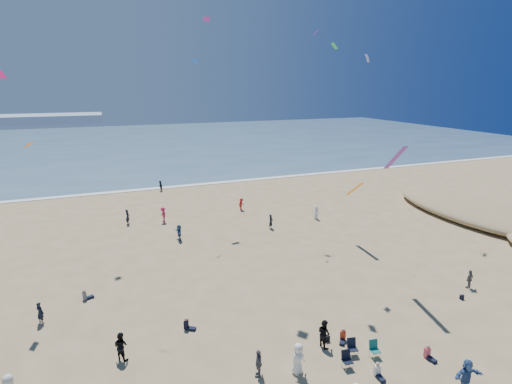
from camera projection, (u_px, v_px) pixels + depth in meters
name	position (u px, v px, depth m)	size (l,w,h in m)	color
ocean	(128.00, 144.00, 104.87)	(220.00, 100.00, 0.06)	#476B84
surf_line	(154.00, 189.00, 59.96)	(220.00, 1.20, 0.08)	white
standing_flyers	(227.00, 265.00, 32.88)	(31.51, 46.79, 1.93)	black
seated_group	(271.00, 332.00, 24.65)	(19.27, 15.07, 0.84)	white
chair_cluster	(359.00, 353.00, 22.62)	(2.67, 1.48, 1.00)	black
black_backpack	(327.00, 338.00, 24.40)	(0.30, 0.22, 0.38)	black
navy_bag	(462.00, 297.00, 29.16)	(0.28, 0.18, 0.34)	black
kites_aloft	(313.00, 92.00, 30.92)	(46.08, 35.58, 29.50)	green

